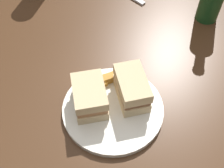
% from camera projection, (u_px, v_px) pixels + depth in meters
% --- Properties ---
extents(dining_table, '(1.25, 0.89, 0.75)m').
position_uv_depth(dining_table, '(111.00, 136.00, 1.04)').
color(dining_table, '#422816').
rests_on(dining_table, ground).
extents(plate, '(0.24, 0.24, 0.01)m').
position_uv_depth(plate, '(113.00, 109.00, 0.67)').
color(plate, silver).
rests_on(plate, dining_table).
extents(sandwich_half_left, '(0.13, 0.10, 0.07)m').
position_uv_depth(sandwich_half_left, '(132.00, 88.00, 0.65)').
color(sandwich_half_left, '#CCB284').
rests_on(sandwich_half_left, plate).
extents(sandwich_half_right, '(0.12, 0.11, 0.07)m').
position_uv_depth(sandwich_half_right, '(90.00, 96.00, 0.64)').
color(sandwich_half_right, '#CCB284').
rests_on(sandwich_half_right, plate).
extents(potato_wedge_front, '(0.05, 0.03, 0.01)m').
position_uv_depth(potato_wedge_front, '(127.00, 83.00, 0.69)').
color(potato_wedge_front, '#AD702D').
rests_on(potato_wedge_front, plate).
extents(potato_wedge_middle, '(0.05, 0.06, 0.02)m').
position_uv_depth(potato_wedge_middle, '(108.00, 78.00, 0.70)').
color(potato_wedge_middle, '#B77F33').
rests_on(potato_wedge_middle, plate).
extents(potato_wedge_back, '(0.05, 0.05, 0.01)m').
position_uv_depth(potato_wedge_back, '(97.00, 86.00, 0.69)').
color(potato_wedge_back, gold).
rests_on(potato_wedge_back, plate).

